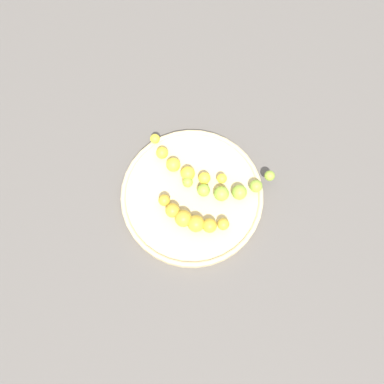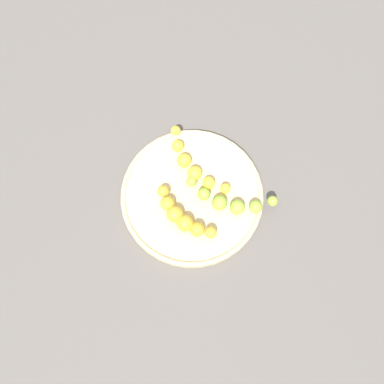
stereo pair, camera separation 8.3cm
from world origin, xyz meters
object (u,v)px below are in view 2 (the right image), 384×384
at_px(fruit_bowl, 192,196).
at_px(banana_green, 229,201).
at_px(banana_yellow, 192,165).
at_px(banana_spotted, 182,217).

height_order(fruit_bowl, banana_green, banana_green).
relative_size(banana_green, banana_yellow, 1.09).
bearing_deg(fruit_bowl, banana_green, 103.47).
distance_m(banana_green, banana_spotted, 0.10).
bearing_deg(banana_spotted, banana_yellow, -148.62).
distance_m(fruit_bowl, banana_yellow, 0.06).
distance_m(banana_yellow, banana_spotted, 0.11).
relative_size(fruit_bowl, banana_spotted, 2.01).
bearing_deg(fruit_bowl, banana_spotted, 5.06).
bearing_deg(banana_green, banana_spotted, -56.78).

